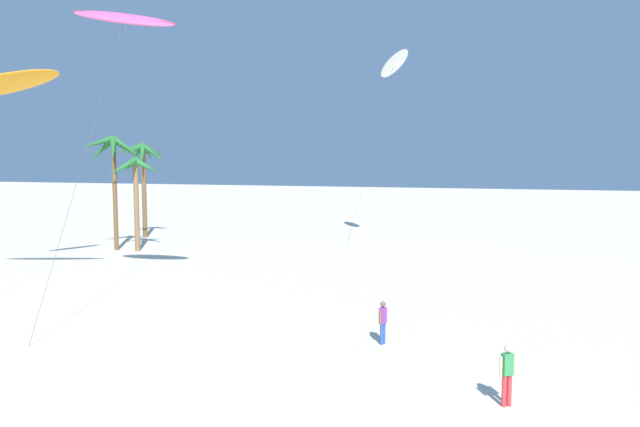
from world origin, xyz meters
TOP-DOWN VIEW (x-y plane):
  - palm_tree_0 at (-18.17, 40.31)m, footprint 4.17×4.30m
  - palm_tree_1 at (-22.43, 47.45)m, footprint 4.22×4.46m
  - palm_tree_2 at (-20.01, 40.24)m, footprint 4.61×4.61m
  - flying_kite_0 at (-8.98, 26.86)m, footprint 5.11×8.71m
  - flying_kite_1 at (-0.74, 51.12)m, footprint 5.14×6.37m
  - person_near_left at (4.30, 23.73)m, footprint 0.27×0.50m
  - person_near_right at (8.78, 19.28)m, footprint 0.43×0.34m

SIDE VIEW (x-z plane):
  - person_near_left at x=4.30m, z-range 0.08..1.71m
  - person_near_right at x=8.78m, z-range 0.09..1.85m
  - palm_tree_0 at x=-18.17m, z-range 2.22..9.35m
  - palm_tree_1 at x=-22.43m, z-range 2.63..11.06m
  - palm_tree_2 at x=-20.01m, z-range 2.85..11.63m
  - flying_kite_0 at x=-8.98m, z-range 6.39..20.80m
  - flying_kite_1 at x=-0.74m, z-range 6.91..22.54m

